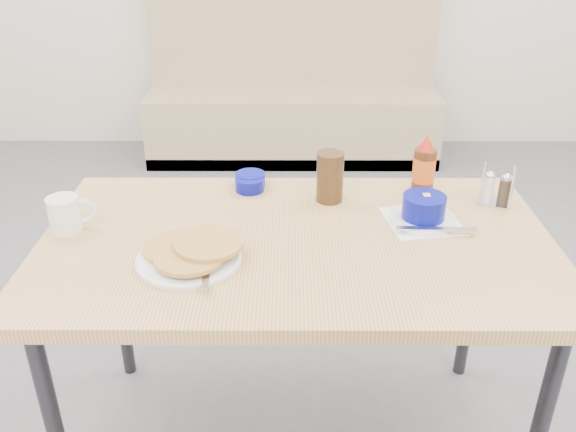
{
  "coord_description": "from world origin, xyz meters",
  "views": [
    {
      "loc": [
        -0.02,
        -1.19,
        1.59
      ],
      "look_at": [
        -0.02,
        0.26,
        0.82
      ],
      "focal_mm": 38.0,
      "sensor_mm": 36.0,
      "label": 1
    }
  ],
  "objects_px": {
    "dining_table": "(296,257)",
    "pancake_plate": "(190,254)",
    "creamer_bowl": "(250,184)",
    "booth_bench": "(293,104)",
    "coffee_mug": "(66,214)",
    "amber_tumbler": "(330,177)",
    "condiment_caddy": "(496,191)",
    "syrup_bottle": "(424,167)",
    "grits_setting": "(424,211)",
    "butter_bowl": "(250,180)"
  },
  "relations": [
    {
      "from": "booth_bench",
      "to": "coffee_mug",
      "type": "xyz_separation_m",
      "value": [
        -0.64,
        -2.49,
        0.46
      ]
    },
    {
      "from": "creamer_bowl",
      "to": "amber_tumbler",
      "type": "height_order",
      "value": "amber_tumbler"
    },
    {
      "from": "dining_table",
      "to": "coffee_mug",
      "type": "xyz_separation_m",
      "value": [
        -0.64,
        0.04,
        0.11
      ]
    },
    {
      "from": "dining_table",
      "to": "pancake_plate",
      "type": "distance_m",
      "value": 0.31
    },
    {
      "from": "amber_tumbler",
      "to": "pancake_plate",
      "type": "bearing_deg",
      "value": -136.7
    },
    {
      "from": "coffee_mug",
      "to": "creamer_bowl",
      "type": "height_order",
      "value": "coffee_mug"
    },
    {
      "from": "pancake_plate",
      "to": "condiment_caddy",
      "type": "distance_m",
      "value": 0.93
    },
    {
      "from": "grits_setting",
      "to": "syrup_bottle",
      "type": "bearing_deg",
      "value": 79.72
    },
    {
      "from": "pancake_plate",
      "to": "butter_bowl",
      "type": "distance_m",
      "value": 0.47
    },
    {
      "from": "pancake_plate",
      "to": "creamer_bowl",
      "type": "distance_m",
      "value": 0.44
    },
    {
      "from": "coffee_mug",
      "to": "grits_setting",
      "type": "distance_m",
      "value": 1.0
    },
    {
      "from": "pancake_plate",
      "to": "butter_bowl",
      "type": "bearing_deg",
      "value": 74.48
    },
    {
      "from": "grits_setting",
      "to": "creamer_bowl",
      "type": "height_order",
      "value": "grits_setting"
    },
    {
      "from": "butter_bowl",
      "to": "creamer_bowl",
      "type": "bearing_deg",
      "value": -90.21
    },
    {
      "from": "amber_tumbler",
      "to": "syrup_bottle",
      "type": "xyz_separation_m",
      "value": [
        0.3,
        0.07,
        0.0
      ]
    },
    {
      "from": "booth_bench",
      "to": "dining_table",
      "type": "height_order",
      "value": "booth_bench"
    },
    {
      "from": "coffee_mug",
      "to": "creamer_bowl",
      "type": "bearing_deg",
      "value": 28.05
    },
    {
      "from": "condiment_caddy",
      "to": "butter_bowl",
      "type": "bearing_deg",
      "value": -169.54
    },
    {
      "from": "creamer_bowl",
      "to": "condiment_caddy",
      "type": "relative_size",
      "value": 0.76
    },
    {
      "from": "grits_setting",
      "to": "amber_tumbler",
      "type": "xyz_separation_m",
      "value": [
        -0.26,
        0.14,
        0.04
      ]
    },
    {
      "from": "booth_bench",
      "to": "amber_tumbler",
      "type": "height_order",
      "value": "booth_bench"
    },
    {
      "from": "creamer_bowl",
      "to": "condiment_caddy",
      "type": "distance_m",
      "value": 0.75
    },
    {
      "from": "booth_bench",
      "to": "amber_tumbler",
      "type": "relative_size",
      "value": 12.33
    },
    {
      "from": "coffee_mug",
      "to": "grits_setting",
      "type": "bearing_deg",
      "value": 2.87
    },
    {
      "from": "pancake_plate",
      "to": "grits_setting",
      "type": "xyz_separation_m",
      "value": [
        0.63,
        0.21,
        0.02
      ]
    },
    {
      "from": "dining_table",
      "to": "amber_tumbler",
      "type": "height_order",
      "value": "amber_tumbler"
    },
    {
      "from": "creamer_bowl",
      "to": "condiment_caddy",
      "type": "height_order",
      "value": "condiment_caddy"
    },
    {
      "from": "condiment_caddy",
      "to": "syrup_bottle",
      "type": "xyz_separation_m",
      "value": [
        -0.2,
        0.1,
        0.04
      ]
    },
    {
      "from": "dining_table",
      "to": "pancake_plate",
      "type": "xyz_separation_m",
      "value": [
        -0.27,
        -0.12,
        0.08
      ]
    },
    {
      "from": "syrup_bottle",
      "to": "butter_bowl",
      "type": "bearing_deg",
      "value": 176.99
    },
    {
      "from": "pancake_plate",
      "to": "creamer_bowl",
      "type": "bearing_deg",
      "value": 73.31
    },
    {
      "from": "grits_setting",
      "to": "booth_bench",
      "type": "bearing_deg",
      "value": 98.42
    },
    {
      "from": "syrup_bottle",
      "to": "amber_tumbler",
      "type": "bearing_deg",
      "value": -166.01
    },
    {
      "from": "grits_setting",
      "to": "amber_tumbler",
      "type": "bearing_deg",
      "value": 151.17
    },
    {
      "from": "booth_bench",
      "to": "coffee_mug",
      "type": "height_order",
      "value": "booth_bench"
    },
    {
      "from": "pancake_plate",
      "to": "coffee_mug",
      "type": "height_order",
      "value": "coffee_mug"
    },
    {
      "from": "booth_bench",
      "to": "grits_setting",
      "type": "relative_size",
      "value": 7.58
    },
    {
      "from": "pancake_plate",
      "to": "syrup_bottle",
      "type": "xyz_separation_m",
      "value": [
        0.67,
        0.43,
        0.06
      ]
    },
    {
      "from": "condiment_caddy",
      "to": "syrup_bottle",
      "type": "bearing_deg",
      "value": 173.9
    },
    {
      "from": "creamer_bowl",
      "to": "pancake_plate",
      "type": "bearing_deg",
      "value": -106.69
    },
    {
      "from": "booth_bench",
      "to": "syrup_bottle",
      "type": "distance_m",
      "value": 2.31
    },
    {
      "from": "booth_bench",
      "to": "coffee_mug",
      "type": "distance_m",
      "value": 2.61
    },
    {
      "from": "creamer_bowl",
      "to": "syrup_bottle",
      "type": "bearing_deg",
      "value": 0.57
    },
    {
      "from": "booth_bench",
      "to": "pancake_plate",
      "type": "height_order",
      "value": "booth_bench"
    },
    {
      "from": "amber_tumbler",
      "to": "booth_bench",
      "type": "bearing_deg",
      "value": 92.55
    },
    {
      "from": "coffee_mug",
      "to": "pancake_plate",
      "type": "bearing_deg",
      "value": -23.77
    },
    {
      "from": "pancake_plate",
      "to": "amber_tumbler",
      "type": "distance_m",
      "value": 0.52
    },
    {
      "from": "amber_tumbler",
      "to": "condiment_caddy",
      "type": "bearing_deg",
      "value": -2.8
    },
    {
      "from": "booth_bench",
      "to": "grits_setting",
      "type": "height_order",
      "value": "booth_bench"
    },
    {
      "from": "coffee_mug",
      "to": "condiment_caddy",
      "type": "xyz_separation_m",
      "value": [
        1.24,
        0.17,
        -0.01
      ]
    }
  ]
}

